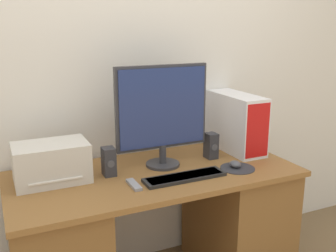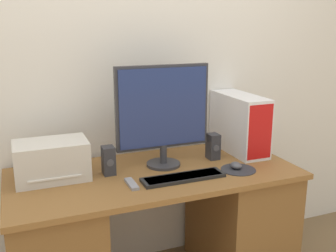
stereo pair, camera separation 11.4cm
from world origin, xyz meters
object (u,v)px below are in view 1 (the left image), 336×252
at_px(printer, 51,163).
at_px(speaker_left, 109,162).
at_px(mouse, 235,164).
at_px(speaker_right, 211,146).
at_px(computer_tower, 236,122).
at_px(keyboard, 185,177).
at_px(monitor, 162,111).
at_px(remote_control, 134,185).

bearing_deg(printer, speaker_left, -9.01).
bearing_deg(mouse, speaker_right, 99.90).
relative_size(mouse, computer_tower, 0.16).
bearing_deg(printer, computer_tower, 2.24).
relative_size(keyboard, speaker_right, 2.89).
distance_m(keyboard, printer, 0.70).
bearing_deg(monitor, speaker_right, -0.80).
bearing_deg(keyboard, mouse, 3.98).
distance_m(keyboard, computer_tower, 0.63).
relative_size(computer_tower, speaker_left, 3.00).
bearing_deg(keyboard, monitor, 95.67).
distance_m(monitor, speaker_left, 0.41).
relative_size(monitor, remote_control, 4.00).
height_order(monitor, computer_tower, monitor).
height_order(computer_tower, speaker_left, computer_tower).
height_order(monitor, remote_control, monitor).
bearing_deg(monitor, speaker_left, -176.80).
relative_size(computer_tower, remote_control, 3.22).
bearing_deg(speaker_left, computer_tower, 6.01).
xyz_separation_m(monitor, computer_tower, (0.55, 0.07, -0.14)).
distance_m(printer, remote_control, 0.44).
xyz_separation_m(computer_tower, speaker_right, (-0.23, -0.08, -0.10)).
distance_m(monitor, speaker_right, 0.40).
xyz_separation_m(monitor, printer, (-0.61, 0.03, -0.22)).
xyz_separation_m(mouse, printer, (-0.97, 0.24, 0.08)).
distance_m(mouse, computer_tower, 0.38).
bearing_deg(speaker_right, computer_tower, 19.02).
relative_size(monitor, mouse, 7.79).
bearing_deg(remote_control, printer, 146.06).
distance_m(computer_tower, speaker_left, 0.88).
relative_size(computer_tower, speaker_right, 3.00).
distance_m(computer_tower, remote_control, 0.87).
xyz_separation_m(keyboard, remote_control, (-0.28, 0.02, -0.00)).
xyz_separation_m(keyboard, printer, (-0.64, 0.26, 0.09)).
bearing_deg(monitor, mouse, -30.72).
bearing_deg(speaker_left, mouse, -15.92).
distance_m(keyboard, mouse, 0.33).
height_order(keyboard, speaker_left, speaker_left).
bearing_deg(keyboard, computer_tower, 30.54).
xyz_separation_m(keyboard, speaker_right, (0.30, 0.23, 0.07)).
height_order(computer_tower, speaker_right, computer_tower).
distance_m(mouse, printer, 1.00).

